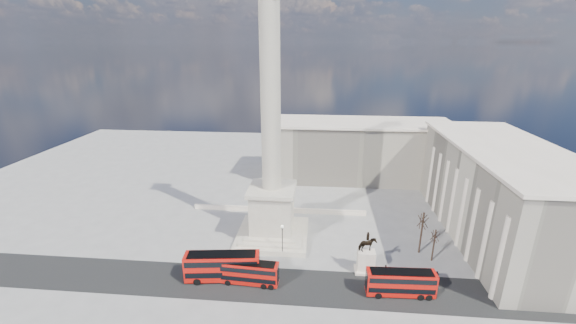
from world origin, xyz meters
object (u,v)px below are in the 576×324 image
Objects in this scene: red_bus_b at (223,266)px; equestrian_statue at (366,258)px; nelsons_column at (272,177)px; red_bus_c at (401,283)px; red_bus_a at (249,272)px; victorian_lamp at (282,238)px; pedestrian_standing at (385,269)px; pedestrian_crossing at (364,252)px; pedestrian_walking at (437,276)px.

equestrian_statue is (23.67, 4.35, 0.05)m from red_bus_b.
nelsons_column is 29.02m from red_bus_c.
red_bus_a is 19.89m from equestrian_statue.
victorian_lamp is at bearing 33.53° from red_bus_b.
pedestrian_crossing is (-3.11, 4.39, 0.14)m from pedestrian_standing.
red_bus_b is at bearing -169.58° from equestrian_statue.
nelsons_column reaches higher than pedestrian_crossing.
victorian_lamp is 4.17× the size of pedestrian_standing.
equestrian_statue is at bearing 128.38° from red_bus_c.
red_bus_a is 0.80× the size of red_bus_b.
nelsons_column reaches higher than red_bus_c.
red_bus_c is 10.93m from pedestrian_crossing.
equestrian_statue reaches higher than victorian_lamp.
victorian_lamp is (9.00, 7.61, 1.19)m from red_bus_b.
pedestrian_crossing is at bearing 4.40° from victorian_lamp.
pedestrian_crossing reaches higher than pedestrian_walking.
red_bus_a is 1.29× the size of equestrian_statue.
nelsons_column is 32.42× the size of pedestrian_standing.
red_bus_b is 1.61× the size of equestrian_statue.
red_bus_a is 30.93m from pedestrian_walking.
red_bus_c reaches higher than pedestrian_crossing.
red_bus_a is 21.66m from pedestrian_crossing.
pedestrian_crossing reaches higher than pedestrian_standing.
red_bus_a is (-1.89, -14.92, -10.84)m from nelsons_column.
red_bus_c is 1.64× the size of victorian_lamp.
equestrian_statue is (19.27, 4.90, 0.56)m from red_bus_a.
red_bus_b is 35.28m from pedestrian_walking.
red_bus_a is at bearing 110.00° from pedestrian_crossing.
nelsons_column is 4.02× the size of red_bus_b.
victorian_lamp is at bearing 159.05° from pedestrian_walking.
red_bus_a is at bearing 175.68° from pedestrian_walking.
red_bus_a is at bearing -15.64° from pedestrian_standing.
red_bus_b is 28.38m from red_bus_c.
pedestrian_walking is (26.12, -4.73, -2.88)m from victorian_lamp.
victorian_lamp is 15.07m from equestrian_statue.
victorian_lamp is 15.24m from pedestrian_crossing.
red_bus_c is (23.95, -0.60, 0.15)m from red_bus_a.
equestrian_statue reaches higher than red_bus_a.
nelsons_column is at bearing 147.58° from pedestrian_walking.
pedestrian_walking is at bearing -1.99° from red_bus_b.
pedestrian_walking is at bearing -123.19° from pedestrian_crossing.
nelsons_column is 7.77× the size of victorian_lamp.
red_bus_b is at bearing 176.59° from red_bus_a.
red_bus_c is 5.85× the size of pedestrian_walking.
red_bus_b is 27.45m from pedestrian_standing.
red_bus_c reaches higher than pedestrian_standing.
equestrian_statue is at bearing -29.96° from nelsons_column.
nelsons_column is 5.05× the size of red_bus_a.
pedestrian_crossing is at bearing 86.71° from equestrian_statue.
victorian_lamp is at bearing 153.65° from red_bus_c.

